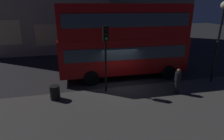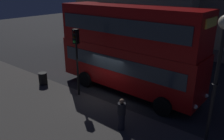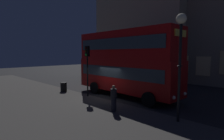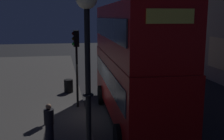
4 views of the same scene
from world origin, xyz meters
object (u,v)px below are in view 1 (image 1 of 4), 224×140
Objects in this scene: pedestrian at (178,81)px; traffic_light_near_kerb at (106,46)px; double_decker_bus at (124,38)px; street_lamp at (221,24)px; litter_bin at (55,93)px.

traffic_light_near_kerb is at bearing -7.57° from pedestrian.
street_lamp is (5.92, -2.71, 1.18)m from double_decker_bus.
pedestrian is 7.52m from litter_bin.
traffic_light_near_kerb is 2.56× the size of pedestrian.
pedestrian is at bearing -7.21° from litter_bin.
double_decker_bus is at bearing 30.05° from litter_bin.
street_lamp reaches higher than litter_bin.
pedestrian is at bearing -25.25° from traffic_light_near_kerb.
traffic_light_near_kerb is (-1.94, -2.57, 0.04)m from double_decker_bus.
double_decker_bus is 6.62m from street_lamp.
traffic_light_near_kerb is 7.94m from street_lamp.
traffic_light_near_kerb reaches higher than pedestrian.
traffic_light_near_kerb is 4.90× the size of litter_bin.
pedestrian is at bearing -57.13° from double_decker_bus.
pedestrian is (4.30, -1.32, -2.16)m from traffic_light_near_kerb.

